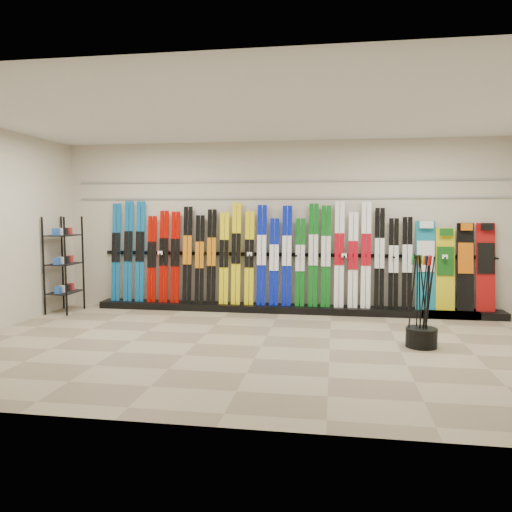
# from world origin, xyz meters

# --- Properties ---
(floor) EXTENTS (8.00, 8.00, 0.00)m
(floor) POSITION_xyz_m (0.00, 0.00, 0.00)
(floor) COLOR #86745C
(floor) RESTS_ON ground
(back_wall) EXTENTS (8.00, 0.00, 8.00)m
(back_wall) POSITION_xyz_m (0.00, 2.50, 1.50)
(back_wall) COLOR beige
(back_wall) RESTS_ON floor
(ceiling) EXTENTS (8.00, 8.00, 0.00)m
(ceiling) POSITION_xyz_m (0.00, 0.00, 3.00)
(ceiling) COLOR silver
(ceiling) RESTS_ON back_wall
(ski_rack_base) EXTENTS (8.00, 0.40, 0.12)m
(ski_rack_base) POSITION_xyz_m (0.22, 2.28, 0.06)
(ski_rack_base) COLOR black
(ski_rack_base) RESTS_ON floor
(skis) EXTENTS (5.38, 0.20, 1.84)m
(skis) POSITION_xyz_m (-0.47, 2.32, 0.97)
(skis) COLOR #0C5592
(skis) RESTS_ON ski_rack_base
(snowboards) EXTENTS (1.27, 0.23, 1.49)m
(snowboards) POSITION_xyz_m (2.92, 2.35, 0.84)
(snowboards) COLOR #14728C
(snowboards) RESTS_ON ski_rack_base
(accessory_rack) EXTENTS (0.40, 0.60, 1.68)m
(accessory_rack) POSITION_xyz_m (-3.75, 1.70, 0.84)
(accessory_rack) COLOR black
(accessory_rack) RESTS_ON floor
(pole_bin) EXTENTS (0.40, 0.40, 0.25)m
(pole_bin) POSITION_xyz_m (2.07, 0.30, 0.12)
(pole_bin) COLOR black
(pole_bin) RESTS_ON floor
(ski_poles) EXTENTS (0.32, 0.25, 1.18)m
(ski_poles) POSITION_xyz_m (2.08, 0.32, 0.61)
(ski_poles) COLOR black
(ski_poles) RESTS_ON pole_bin
(slatwall_rail_0) EXTENTS (7.60, 0.02, 0.03)m
(slatwall_rail_0) POSITION_xyz_m (0.00, 2.48, 2.00)
(slatwall_rail_0) COLOR gray
(slatwall_rail_0) RESTS_ON back_wall
(slatwall_rail_1) EXTENTS (7.60, 0.02, 0.03)m
(slatwall_rail_1) POSITION_xyz_m (0.00, 2.48, 2.30)
(slatwall_rail_1) COLOR gray
(slatwall_rail_1) RESTS_ON back_wall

